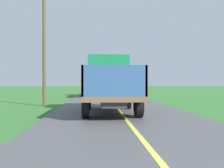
# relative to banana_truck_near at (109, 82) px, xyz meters

# --- Properties ---
(banana_truck_near) EXTENTS (2.38, 5.82, 2.80)m
(banana_truck_near) POSITION_rel_banana_truck_near_xyz_m (0.00, 0.00, 0.00)
(banana_truck_near) COLOR #2D2D30
(banana_truck_near) RESTS_ON road_surface
(banana_truck_far) EXTENTS (2.38, 5.81, 2.80)m
(banana_truck_far) POSITION_rel_banana_truck_near_xyz_m (-0.47, 14.12, 0.00)
(banana_truck_far) COLOR #2D2D30
(banana_truck_far) RESTS_ON road_surface
(utility_pole_roadside) EXTENTS (1.75, 0.20, 7.52)m
(utility_pole_roadside) POSITION_rel_banana_truck_near_xyz_m (-3.84, 3.61, 2.55)
(utility_pole_roadside) COLOR brown
(utility_pole_roadside) RESTS_ON ground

